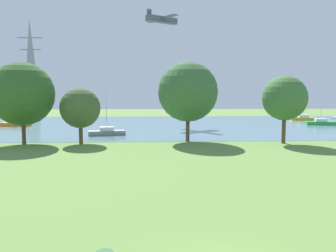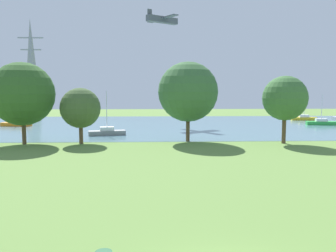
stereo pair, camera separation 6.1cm
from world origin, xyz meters
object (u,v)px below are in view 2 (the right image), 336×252
Objects in this scene: tree_west_far at (80,108)px; tree_west_near at (22,94)px; sailboat_green at (321,122)px; sailboat_yellow at (304,118)px; tree_mid_shore at (188,92)px; tree_east_far at (285,98)px; sailboat_orange at (16,123)px; light_aircraft at (162,19)px; electricity_pylon at (32,66)px; sailboat_gray at (107,132)px.

tree_west_near is at bearing -178.98° from tree_west_far.
sailboat_green is at bearing 27.99° from tree_west_far.
sailboat_yellow is 0.64× the size of tree_west_near.
tree_mid_shore is (-24.85, -18.52, 5.29)m from sailboat_green.
tree_west_near reaches higher than tree_east_far.
sailboat_orange is at bearing 145.25° from tree_mid_shore.
light_aircraft reaches higher than tree_east_far.
electricity_pylon reaches higher than light_aircraft.
sailboat_green is at bearing 55.05° from tree_east_far.
electricity_pylon reaches higher than tree_east_far.
tree_east_far is at bearing -10.25° from tree_mid_shore.
tree_west_far is at bearing -53.14° from sailboat_orange.
tree_mid_shore reaches higher than tree_west_near.
sailboat_orange is at bearing 113.38° from tree_west_near.
electricity_pylon is at bearing 140.86° from light_aircraft.
tree_west_near reaches higher than sailboat_orange.
sailboat_orange is 33.06m from tree_mid_shore.
light_aircraft is at bearing 69.76° from tree_west_far.
tree_west_far is (-36.90, -19.61, 3.51)m from sailboat_green.
tree_west_near is 6.40m from tree_west_far.
tree_east_far is 33.01m from light_aircraft.
sailboat_gray is 0.94× the size of tree_west_far.
electricity_pylon is at bearing 150.93° from sailboat_green.
tree_west_far is at bearing 177.92° from tree_east_far.
tree_west_near is 18.29m from tree_mid_shore.
tree_west_near is (-43.11, -19.72, 5.06)m from sailboat_green.
electricity_pylon reaches higher than sailboat_orange.
light_aircraft reaches higher than sailboat_yellow.
electricity_pylon reaches higher than tree_mid_shore.
tree_west_far is (14.77, -19.70, 3.50)m from sailboat_orange.
light_aircraft reaches higher than tree_west_far.
tree_east_far reaches higher than sailboat_yellow.
sailboat_orange is 0.63× the size of tree_west_near.
sailboat_orange is at bearing 179.91° from sailboat_green.
tree_east_far reaches higher than tree_west_far.
sailboat_green is 31.45m from tree_mid_shore.
sailboat_gray is 27.62m from light_aircraft.
tree_east_far is 71.16m from electricity_pylon.
sailboat_yellow is at bearing 5.88° from light_aircraft.
tree_west_near is at bearing -138.29° from sailboat_gray.
tree_mid_shore is 1.21× the size of light_aircraft.
sailboat_yellow is 0.99× the size of sailboat_gray.
tree_west_far is 0.26× the size of electricity_pylon.
tree_east_far is (22.62, -0.82, 1.08)m from tree_west_far.
sailboat_gray is 12.00m from tree_west_near.
tree_east_far reaches higher than sailboat_orange.
sailboat_green is at bearing -13.67° from light_aircraft.
electricity_pylon is (-25.22, 45.94, 11.66)m from sailboat_gray.
electricity_pylon reaches higher than tree_west_far.
sailboat_gray is at bearing -61.24° from electricity_pylon.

